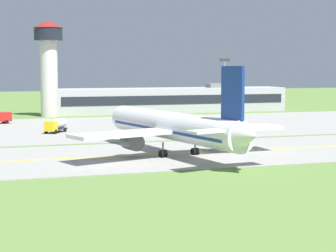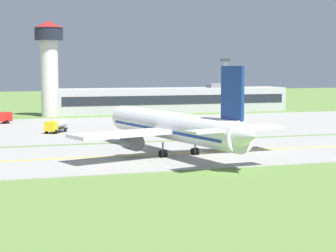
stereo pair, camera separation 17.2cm
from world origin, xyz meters
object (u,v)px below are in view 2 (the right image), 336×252
(airplane_lead, at_px, (174,127))
(control_tower, at_px, (49,59))
(apron_light_mast, at_px, (225,81))
(service_truck_fuel, at_px, (56,125))

(airplane_lead, relative_size, control_tower, 1.62)
(apron_light_mast, bearing_deg, service_truck_fuel, -157.47)
(service_truck_fuel, height_order, control_tower, control_tower)
(airplane_lead, height_order, control_tower, control_tower)
(service_truck_fuel, xyz_separation_m, apron_light_mast, (42.85, 17.77, 7.79))
(airplane_lead, distance_m, apron_light_mast, 61.81)
(airplane_lead, bearing_deg, service_truck_fuel, 108.44)
(airplane_lead, relative_size, service_truck_fuel, 6.47)
(airplane_lead, relative_size, apron_light_mast, 2.69)
(airplane_lead, height_order, apron_light_mast, apron_light_mast)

